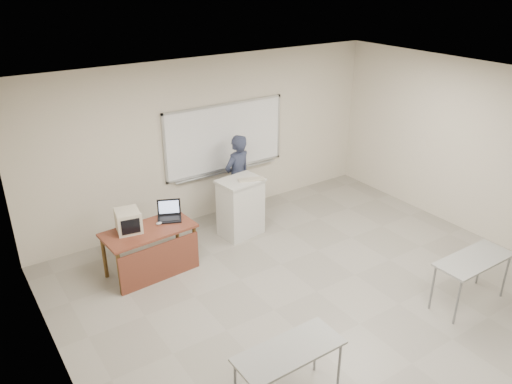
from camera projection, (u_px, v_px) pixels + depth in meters
floor at (360, 324)px, 6.71m from camera, size 7.00×8.00×0.01m
whiteboard at (225, 138)px, 9.25m from camera, size 2.48×0.10×1.31m
student_desks at (454, 342)px, 5.41m from camera, size 4.40×2.20×0.73m
instructor_desk at (152, 245)px, 7.57m from camera, size 1.38×0.69×0.75m
podium at (241, 207)px, 8.77m from camera, size 0.75×0.54×1.05m
crt_monitor at (128, 221)px, 7.47m from camera, size 0.36×0.41×0.34m
laptop at (168, 215)px, 7.87m from camera, size 0.37×0.34×0.27m
mouse at (159, 223)px, 7.70m from camera, size 0.11×0.09×0.04m
keyboard at (251, 179)px, 8.54m from camera, size 0.47×0.29×0.02m
presenter at (238, 178)px, 9.23m from camera, size 0.68×0.53×1.65m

